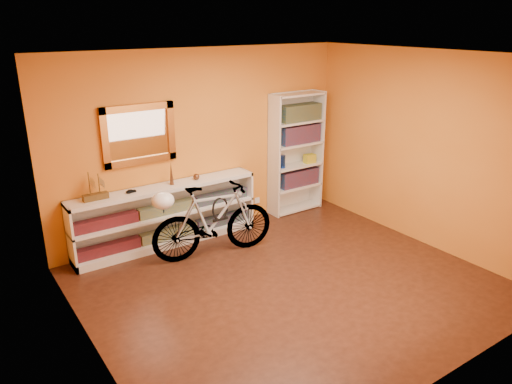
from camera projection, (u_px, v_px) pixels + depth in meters
floor at (290, 285)px, 5.76m from camera, size 4.50×4.00×0.01m
ceiling at (296, 55)px, 4.88m from camera, size 4.50×4.00×0.01m
back_wall at (204, 143)px, 6.88m from camera, size 4.50×0.01×2.60m
left_wall at (82, 227)px, 4.12m from camera, size 0.01×4.00×2.60m
right_wall at (425, 150)px, 6.52m from camera, size 0.01×4.00×2.60m
gilt_mirror at (139, 135)px, 6.26m from camera, size 0.98×0.06×0.78m
wall_socket at (257, 200)px, 7.69m from camera, size 0.09×0.02×0.09m
console_unit at (167, 215)px, 6.65m from camera, size 2.60×0.35×0.85m
cd_row_lower at (169, 233)px, 6.72m from camera, size 2.50×0.13×0.14m
cd_row_upper at (167, 208)px, 6.60m from camera, size 2.50×0.13×0.14m
model_ship at (94, 186)px, 5.95m from camera, size 0.31×0.12×0.36m
toy_car at (131, 193)px, 6.26m from camera, size 0.00×0.00×0.00m
bronze_ornament at (171, 173)px, 6.51m from camera, size 0.05×0.05×0.32m
decorative_orb at (196, 177)px, 6.74m from camera, size 0.09×0.09×0.09m
bookcase at (296, 153)px, 7.69m from camera, size 0.90×0.30×1.90m
book_row_a at (298, 177)px, 7.85m from camera, size 0.70×0.22×0.26m
book_row_b at (299, 134)px, 7.62m from camera, size 0.70×0.22×0.28m
book_row_c at (300, 113)px, 7.50m from camera, size 0.70×0.22×0.25m
travel_mug at (282, 162)px, 7.55m from camera, size 0.09×0.09×0.20m
red_tin at (286, 116)px, 7.41m from camera, size 0.14×0.14×0.18m
yellow_bag at (310, 159)px, 7.83m from camera, size 0.19×0.13×0.14m
bicycle at (213, 220)px, 6.32m from camera, size 0.71×1.72×0.98m
helmet at (163, 201)px, 5.95m from camera, size 0.28×0.27×0.21m
u_lock at (220, 209)px, 6.31m from camera, size 0.24×0.03×0.24m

